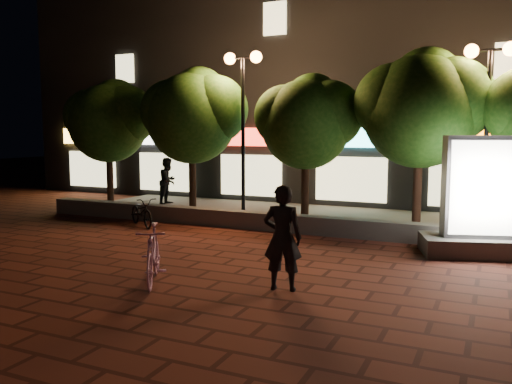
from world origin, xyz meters
The scene contains 15 objects.
ground centered at (0.00, 0.00, 0.00)m, with size 80.00×80.00×0.00m, color #5C261D.
retaining_wall centered at (0.00, 4.00, 0.25)m, with size 16.00×0.45×0.50m, color #5F5C58.
sidewalk centered at (0.00, 6.50, 0.04)m, with size 16.00×5.00×0.08m, color #5F5C58.
building_block centered at (-0.01, 12.99, 5.00)m, with size 28.00×8.12×11.30m.
tree_far_left centered at (-6.95, 5.46, 3.29)m, with size 3.36×2.80×4.63m.
tree_left centered at (-3.45, 5.46, 3.44)m, with size 3.60×3.00×4.89m.
tree_mid centered at (0.55, 5.46, 3.22)m, with size 3.24×2.70×4.50m.
tree_right centered at (3.86, 5.46, 3.57)m, with size 3.72×3.10×5.07m.
street_lamp_left centered at (-1.50, 5.20, 4.03)m, with size 1.26×0.36×5.18m.
street_lamp_right centered at (5.50, 5.20, 3.89)m, with size 1.26×0.36×4.98m.
ad_kiosk centered at (5.50, 3.24, 1.11)m, with size 2.79×1.96×2.74m.
scooter_pink centered at (0.02, -1.75, 0.55)m, with size 0.52×1.83×1.10m, color #BC7BAF.
rider centered at (2.38, -1.14, 0.95)m, with size 0.70×0.46×1.91m, color black.
scooter_parked centered at (-3.81, 3.00, 0.44)m, with size 0.58×1.67×0.88m, color black.
pedestrian centered at (-5.48, 6.88, 0.96)m, with size 0.85×0.66×1.75m, color black.
Camera 1 is at (5.79, -9.68, 2.85)m, focal length 36.89 mm.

